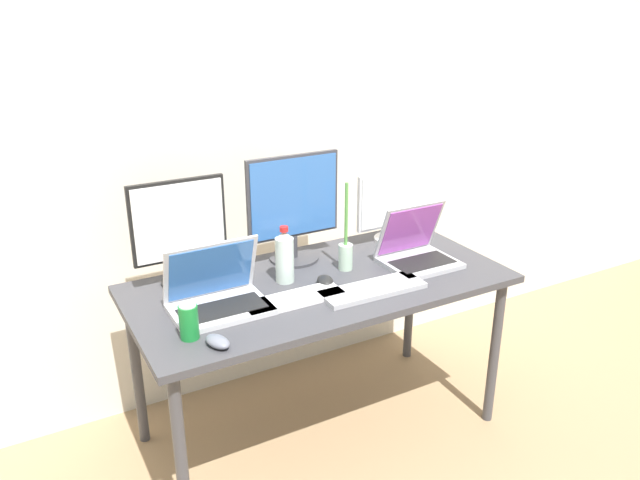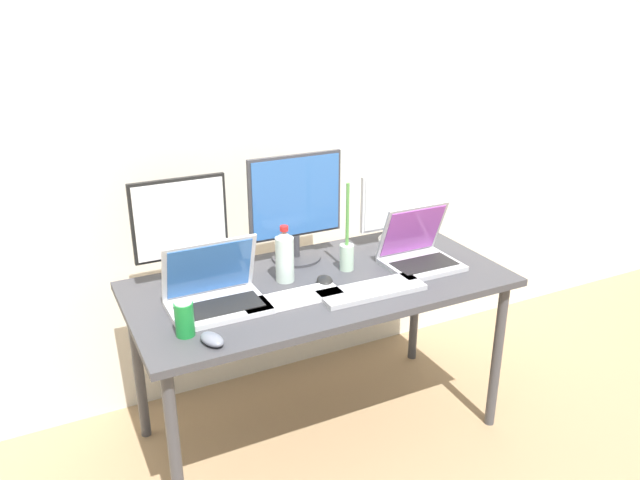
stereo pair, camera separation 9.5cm
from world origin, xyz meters
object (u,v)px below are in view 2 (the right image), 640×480
at_px(work_desk, 320,295).
at_px(laptop_secondary, 418,251).
at_px(mouse_by_keyboard, 326,281).
at_px(soda_can_near_keyboard, 184,319).
at_px(mouse_by_laptop, 212,339).
at_px(laptop_silver, 215,292).
at_px(keyboard_main, 291,299).
at_px(water_bottle, 285,256).
at_px(monitor_center, 296,205).
at_px(keyboard_aux, 372,290).
at_px(bamboo_vase, 347,253).
at_px(monitor_left, 181,227).
at_px(monitor_right, 398,206).

relative_size(work_desk, laptop_secondary, 5.08).
height_order(laptop_secondary, mouse_by_keyboard, laptop_secondary).
bearing_deg(soda_can_near_keyboard, mouse_by_laptop, -57.23).
relative_size(mouse_by_keyboard, mouse_by_laptop, 0.87).
relative_size(laptop_silver, keyboard_main, 0.90).
bearing_deg(soda_can_near_keyboard, mouse_by_keyboard, 13.07).
xyz_separation_m(mouse_by_laptop, water_bottle, (0.42, 0.35, 0.09)).
bearing_deg(monitor_center, mouse_by_laptop, -136.02).
height_order(keyboard_aux, soda_can_near_keyboard, soda_can_near_keyboard).
bearing_deg(monitor_center, bamboo_vase, -54.46).
bearing_deg(work_desk, monitor_left, 152.89).
xyz_separation_m(keyboard_main, water_bottle, (0.05, 0.18, 0.10)).
distance_m(mouse_by_keyboard, water_bottle, 0.19).
bearing_deg(work_desk, mouse_by_keyboard, -84.50).
relative_size(work_desk, monitor_center, 3.28).
relative_size(monitor_center, keyboard_aux, 1.10).
relative_size(monitor_right, bamboo_vase, 1.03).
height_order(laptop_secondary, water_bottle, laptop_secondary).
distance_m(monitor_left, keyboard_aux, 0.80).
bearing_deg(mouse_by_laptop, monitor_center, 26.05).
height_order(laptop_secondary, keyboard_main, laptop_secondary).
height_order(monitor_left, laptop_silver, monitor_left).
height_order(monitor_left, bamboo_vase, monitor_left).
bearing_deg(mouse_by_keyboard, monitor_center, 103.60).
xyz_separation_m(monitor_right, soda_can_near_keyboard, (-1.14, -0.42, -0.12)).
bearing_deg(mouse_by_laptop, work_desk, 9.53).
relative_size(monitor_left, keyboard_main, 1.09).
relative_size(monitor_center, keyboard_main, 1.19).
bearing_deg(soda_can_near_keyboard, monitor_right, 20.25).
distance_m(mouse_by_laptop, water_bottle, 0.55).
height_order(laptop_silver, soda_can_near_keyboard, laptop_silver).
bearing_deg(monitor_right, laptop_silver, -165.19).
relative_size(keyboard_main, mouse_by_laptop, 3.77).
xyz_separation_m(mouse_by_laptop, soda_can_near_keyboard, (-0.06, 0.10, 0.04)).
bearing_deg(monitor_left, laptop_secondary, -16.92).
relative_size(work_desk, keyboard_aux, 3.61).
bearing_deg(water_bottle, keyboard_aux, -44.56).
relative_size(work_desk, mouse_by_laptop, 14.74).
xyz_separation_m(keyboard_main, soda_can_near_keyboard, (-0.43, -0.07, 0.05)).
xyz_separation_m(keyboard_aux, mouse_by_laptop, (-0.68, -0.10, 0.01)).
bearing_deg(bamboo_vase, mouse_by_laptop, -154.36).
xyz_separation_m(monitor_center, water_bottle, (-0.14, -0.19, -0.14)).
xyz_separation_m(mouse_by_keyboard, soda_can_near_keyboard, (-0.61, -0.14, 0.04)).
xyz_separation_m(monitor_right, keyboard_aux, (-0.39, -0.42, -0.17)).
relative_size(monitor_center, laptop_silver, 1.32).
relative_size(monitor_right, mouse_by_keyboard, 4.30).
bearing_deg(mouse_by_keyboard, monitor_right, 42.50).
bearing_deg(mouse_by_laptop, monitor_right, 7.85).
relative_size(work_desk, mouse_by_keyboard, 16.87).
xyz_separation_m(monitor_right, mouse_by_laptop, (-1.07, -0.52, -0.16)).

